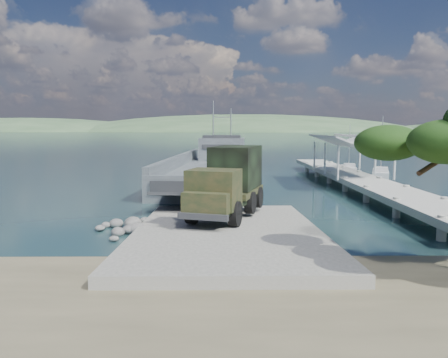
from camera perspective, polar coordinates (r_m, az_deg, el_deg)
ground at (r=25.34m, az=0.41°, el=-6.98°), size 1400.00×1400.00×0.00m
boat_ramp at (r=24.31m, az=0.45°, el=-6.97°), size 10.00×18.00×0.50m
shoreline_rocks at (r=26.46m, az=-13.25°, el=-6.57°), size 3.20×5.60×0.90m
distant_headlands at (r=586.81m, az=4.38°, el=6.20°), size 1000.00×240.00×48.00m
pier at (r=45.62m, az=16.55°, el=0.94°), size 6.40×44.00×6.10m
landing_craft at (r=48.46m, az=-1.19°, el=0.65°), size 11.24×35.00×10.24m
military_truck at (r=27.62m, az=0.68°, el=-0.29°), size 5.35×9.59×4.27m
soldier at (r=25.87m, az=-4.33°, el=-3.66°), size 0.74×0.70×1.69m
sailboat_near at (r=56.09m, az=19.76°, el=0.64°), size 3.84×6.47×7.59m
sailboat_far at (r=62.13m, az=15.98°, el=1.29°), size 2.53×5.61×6.59m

